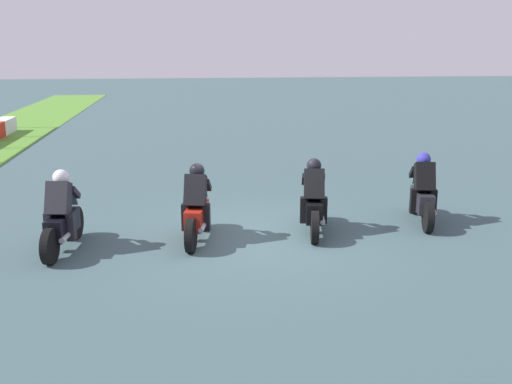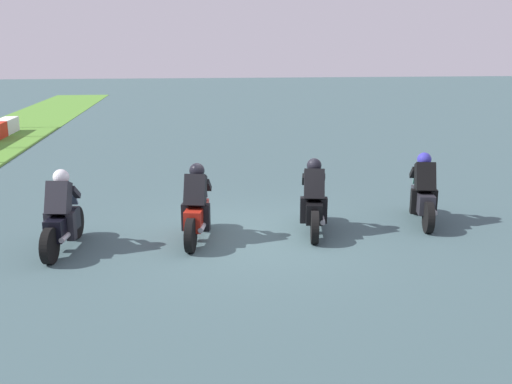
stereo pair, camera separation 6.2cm
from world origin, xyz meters
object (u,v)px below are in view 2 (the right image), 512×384
rider_lane_b (314,203)px  rider_lane_d (62,218)px  rider_lane_c (197,209)px  rider_lane_a (423,195)px

rider_lane_b → rider_lane_d: 4.86m
rider_lane_b → rider_lane_d: (-0.48, 4.83, 0.00)m
rider_lane_c → rider_lane_d: (-0.28, 2.48, 0.00)m
rider_lane_b → rider_lane_d: same height
rider_lane_a → rider_lane_c: 4.85m
rider_lane_a → rider_lane_b: (-0.36, 2.46, 0.00)m
rider_lane_b → rider_lane_c: same height
rider_lane_a → rider_lane_c: bearing=108.8°
rider_lane_b → rider_lane_a: bearing=-71.6°
rider_lane_b → rider_lane_c: bearing=105.1°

